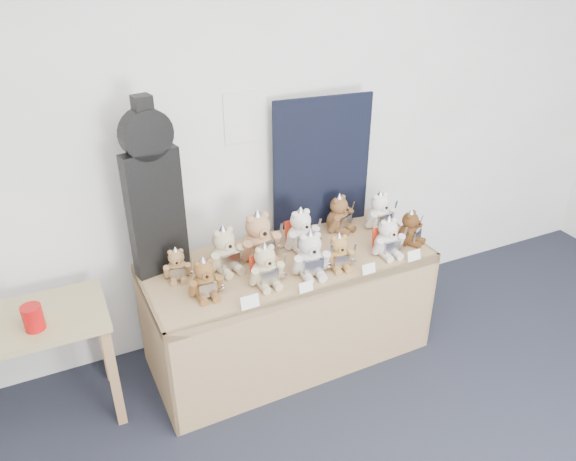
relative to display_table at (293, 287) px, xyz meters
name	(u,v)px	position (x,y,z in m)	size (l,w,h in m)	color
room_shell	(241,118)	(-0.10, 0.49, 0.90)	(6.00, 6.00, 6.00)	white
display_table	(293,287)	(0.00, 0.00, 0.00)	(1.71, 0.74, 0.71)	#94754B
side_table	(26,340)	(-1.46, 0.13, 0.02)	(0.84, 0.47, 0.69)	#977E51
guitar_case	(153,191)	(-0.69, 0.28, 0.64)	(0.32, 0.15, 1.01)	black
navy_board	(322,163)	(0.38, 0.39, 0.58)	(0.63, 0.02, 0.85)	black
red_cup	(33,318)	(-1.39, 0.04, 0.21)	(0.10, 0.10, 0.13)	red
teddy_front_far_left	(205,280)	(-0.55, -0.07, 0.25)	(0.20, 0.16, 0.25)	brown
teddy_front_left	(265,267)	(-0.22, -0.10, 0.26)	(0.22, 0.18, 0.27)	tan
teddy_front_centre	(310,256)	(0.05, -0.12, 0.27)	(0.24, 0.21, 0.30)	beige
teddy_front_right	(339,253)	(0.23, -0.12, 0.25)	(0.19, 0.16, 0.24)	olive
teddy_front_far_right	(388,238)	(0.56, -0.12, 0.26)	(0.22, 0.18, 0.27)	silver
teddy_front_end	(410,229)	(0.76, -0.07, 0.25)	(0.20, 0.20, 0.24)	#4D311A
teddy_back_left	(225,251)	(-0.37, 0.13, 0.27)	(0.25, 0.22, 0.30)	#BCAE89
teddy_back_centre_left	(259,239)	(-0.15, 0.14, 0.29)	(0.29, 0.24, 0.34)	#AF7F57
teddy_back_centre_right	(301,231)	(0.13, 0.16, 0.27)	(0.24, 0.21, 0.29)	silver
teddy_back_right	(339,215)	(0.45, 0.26, 0.26)	(0.22, 0.21, 0.27)	brown
teddy_back_end	(380,212)	(0.70, 0.18, 0.26)	(0.23, 0.19, 0.27)	white
teddy_back_far_left	(177,265)	(-0.64, 0.15, 0.24)	(0.17, 0.15, 0.21)	#A1784B
entry_card_a	(250,302)	(-0.38, -0.28, 0.19)	(0.10, 0.00, 0.07)	white
entry_card_b	(306,287)	(-0.05, -0.27, 0.18)	(0.08, 0.00, 0.06)	white
entry_card_c	(369,269)	(0.35, -0.26, 0.19)	(0.08, 0.00, 0.06)	white
entry_card_d	(414,255)	(0.66, -0.25, 0.19)	(0.09, 0.00, 0.06)	white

